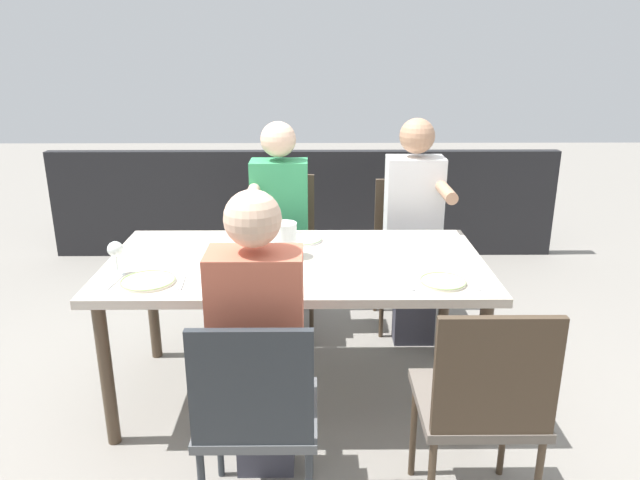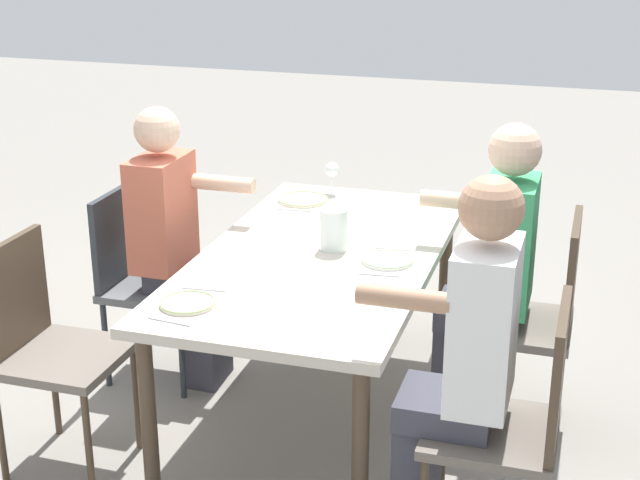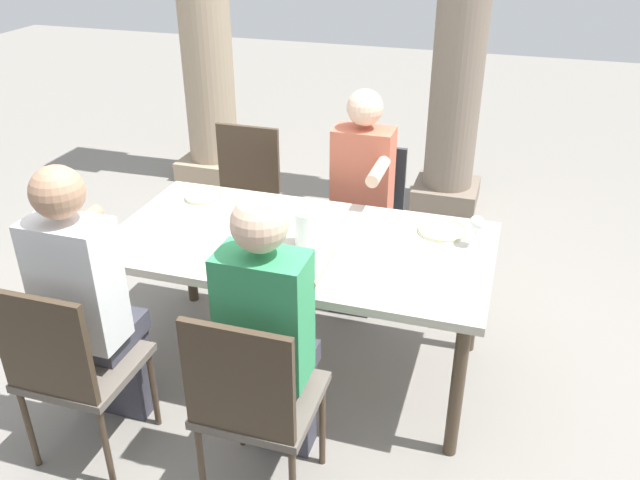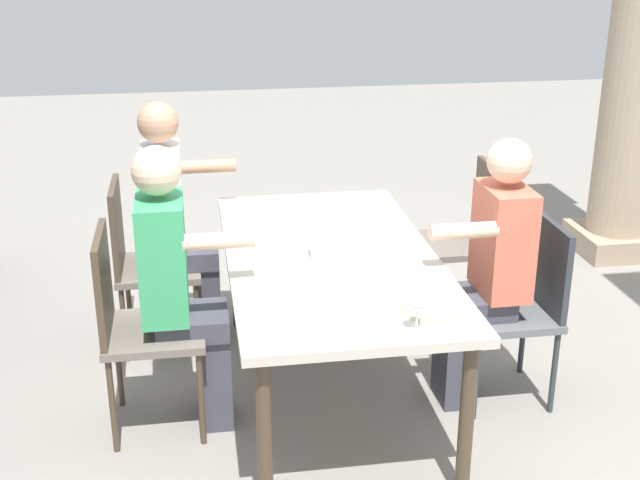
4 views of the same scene
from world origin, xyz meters
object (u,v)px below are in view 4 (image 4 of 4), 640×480
(dining_table, at_px, (331,267))
(stone_column_near, at_px, (640,50))
(chair_mid_south, at_px, (134,318))
(water_pitcher, at_px, (324,243))
(plate_1, at_px, (267,254))
(plate_0, at_px, (366,204))
(diner_woman_green, at_px, (176,218))
(wine_glass_2, at_px, (417,302))
(chair_mid_north, at_px, (522,299))
(diner_guest_third, at_px, (179,282))
(plate_2, at_px, (430,308))
(diner_man_white, at_px, (488,266))
(chair_west_north, at_px, (467,233))
(chair_west_south, at_px, (142,256))

(dining_table, relative_size, stone_column_near, 0.65)
(chair_mid_south, bearing_deg, water_pitcher, 94.30)
(dining_table, distance_m, plate_1, 0.30)
(plate_0, bearing_deg, diner_woman_green, -92.21)
(chair_mid_south, bearing_deg, dining_table, 97.51)
(wine_glass_2, bearing_deg, plate_0, 175.37)
(plate_1, xyz_separation_m, water_pitcher, (0.08, 0.25, 0.07))
(plate_1, height_order, wine_glass_2, wine_glass_2)
(chair_mid_north, bearing_deg, dining_table, -97.52)
(diner_woman_green, relative_size, diner_guest_third, 1.01)
(plate_1, height_order, plate_2, same)
(chair_mid_south, distance_m, plate_0, 1.45)
(diner_man_white, height_order, diner_guest_third, diner_guest_third)
(diner_man_white, distance_m, water_pitcher, 0.77)
(chair_mid_north, height_order, diner_woman_green, diner_woman_green)
(wine_glass_2, height_order, water_pitcher, water_pitcher)
(chair_mid_south, distance_m, plate_1, 0.66)
(chair_mid_north, distance_m, plate_0, 1.01)
(dining_table, relative_size, plate_0, 8.97)
(diner_woman_green, xyz_separation_m, diner_man_white, (0.82, 1.42, -0.03))
(dining_table, distance_m, water_pitcher, 0.16)
(chair_mid_north, relative_size, diner_guest_third, 0.67)
(diner_woman_green, distance_m, plate_1, 0.79)
(plate_1, bearing_deg, wine_glass_2, 29.78)
(chair_west_north, distance_m, chair_mid_north, 0.81)
(dining_table, xyz_separation_m, chair_west_north, (-0.70, 0.90, -0.14))
(plate_0, bearing_deg, chair_mid_south, -57.14)
(chair_mid_south, xyz_separation_m, diner_man_white, (0.00, 1.62, 0.14))
(stone_column_near, height_order, wine_glass_2, stone_column_near)
(dining_table, xyz_separation_m, diner_man_white, (0.12, 0.71, 0.01))
(plate_1, height_order, water_pitcher, water_pitcher)
(diner_guest_third, height_order, plate_0, diner_guest_third)
(stone_column_near, bearing_deg, chair_mid_north, -39.54)
(chair_mid_south, relative_size, wine_glass_2, 5.96)
(dining_table, bearing_deg, diner_guest_third, -80.09)
(wine_glass_2, bearing_deg, diner_man_white, 142.36)
(diner_woman_green, bearing_deg, chair_mid_north, 63.03)
(chair_west_north, xyz_separation_m, stone_column_near, (-0.89, 1.40, 0.85))
(water_pitcher, bearing_deg, diner_man_white, 84.92)
(dining_table, height_order, plate_2, plate_2)
(plate_0, height_order, wine_glass_2, wine_glass_2)
(diner_woman_green, relative_size, diner_man_white, 1.04)
(chair_west_north, relative_size, chair_mid_south, 0.98)
(chair_west_north, distance_m, plate_2, 1.49)
(plate_1, relative_size, plate_2, 0.88)
(chair_west_south, distance_m, chair_mid_south, 0.81)
(chair_mid_south, relative_size, plate_0, 4.65)
(diner_guest_third, relative_size, plate_2, 5.50)
(diner_man_white, relative_size, stone_column_near, 0.45)
(diner_woman_green, bearing_deg, diner_guest_third, 0.80)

